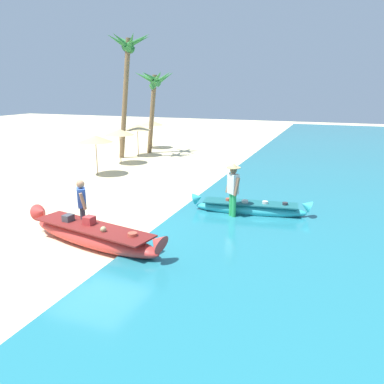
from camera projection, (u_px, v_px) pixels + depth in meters
ground_plane at (96, 231)px, 11.25m from camera, size 80.00×80.00×0.00m
boat_red_foreground at (93, 235)px, 10.11m from camera, size 4.68×1.66×0.88m
boat_cyan_midground at (250, 208)px, 12.56m from camera, size 3.94×1.07×0.72m
person_vendor_hatted at (233, 187)px, 12.03m from camera, size 0.55×0.51×1.82m
person_tourist_customer at (82, 205)px, 10.59m from camera, size 0.50×0.54×1.66m
parasol_row_0 at (95, 139)px, 17.98m from camera, size 1.60×1.60×1.91m
parasol_row_1 at (120, 132)px, 20.68m from camera, size 1.60×1.60×1.91m
parasol_row_2 at (137, 127)px, 23.08m from camera, size 1.60×1.60×1.91m
parasol_row_3 at (152, 123)px, 26.04m from camera, size 1.60×1.60×1.91m
palm_tree_tall_inland at (128, 58)px, 21.22m from camera, size 2.53×2.31×7.03m
palm_tree_leaning_seaward at (154, 86)px, 23.41m from camera, size 2.55×2.50×5.16m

